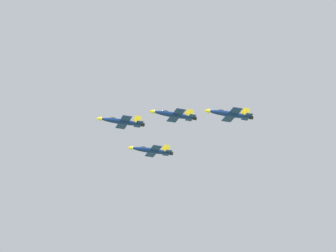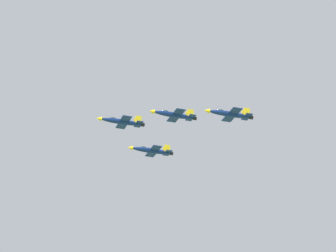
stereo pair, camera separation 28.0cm
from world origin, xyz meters
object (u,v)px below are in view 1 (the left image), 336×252
at_px(jet_lead, 122,122).
at_px(jet_right_wingman, 151,150).
at_px(jet_left_outer, 230,114).
at_px(jet_left_wingman, 174,115).

xyz_separation_m(jet_lead, jet_right_wingman, (13.04, -10.05, -3.04)).
distance_m(jet_lead, jet_left_outer, 33.12).
bearing_deg(jet_left_outer, jet_lead, -39.74).
xyz_separation_m(jet_lead, jet_left_outer, (-15.63, -28.97, -3.65)).
height_order(jet_lead, jet_left_outer, jet_lead).
xyz_separation_m(jet_left_wingman, jet_right_wingman, (20.85, 4.44, -2.21)).
bearing_deg(jet_right_wingman, jet_left_outer, 111.22).
bearing_deg(jet_left_outer, jet_right_wingman, -67.96).
height_order(jet_lead, jet_right_wingman, jet_lead).
bearing_deg(jet_left_wingman, jet_left_outer, 138.66).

